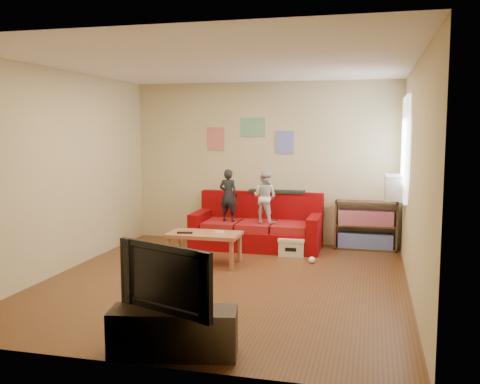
% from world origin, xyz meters
% --- Properties ---
extents(room_shell, '(4.52, 5.02, 2.72)m').
position_xyz_m(room_shell, '(0.00, 0.00, 1.35)').
color(room_shell, brown).
rests_on(room_shell, ground).
extents(sofa, '(2.06, 0.95, 0.91)m').
position_xyz_m(sofa, '(-0.01, 2.07, 0.30)').
color(sofa, '#850507').
rests_on(sofa, ground).
extents(child_a, '(0.33, 0.24, 0.85)m').
position_xyz_m(child_a, '(-0.47, 1.90, 0.86)').
color(child_a, black).
rests_on(child_a, sofa).
extents(child_b, '(0.49, 0.43, 0.83)m').
position_xyz_m(child_b, '(0.13, 1.90, 0.85)').
color(child_b, silver).
rests_on(child_b, sofa).
extents(coffee_table, '(1.02, 0.56, 0.46)m').
position_xyz_m(coffee_table, '(-0.51, 0.77, 0.39)').
color(coffee_table, '#AA6544').
rests_on(coffee_table, ground).
extents(remote, '(0.22, 0.09, 0.02)m').
position_xyz_m(remote, '(-0.76, 0.65, 0.47)').
color(remote, black).
rests_on(remote, coffee_table).
extents(game_controller, '(0.14, 0.07, 0.03)m').
position_xyz_m(game_controller, '(-0.31, 0.82, 0.47)').
color(game_controller, white).
rests_on(game_controller, coffee_table).
extents(bookshelf, '(0.97, 0.29, 0.78)m').
position_xyz_m(bookshelf, '(1.70, 2.30, 0.35)').
color(bookshelf, '#4C341D').
rests_on(bookshelf, ground).
extents(window, '(0.04, 1.08, 1.48)m').
position_xyz_m(window, '(2.22, 1.65, 1.64)').
color(window, white).
rests_on(window, room_shell).
extents(ac_unit, '(0.28, 0.55, 0.35)m').
position_xyz_m(ac_unit, '(2.10, 1.65, 1.08)').
color(ac_unit, '#B7B2A3').
rests_on(ac_unit, window).
extents(artwork_left, '(0.30, 0.01, 0.40)m').
position_xyz_m(artwork_left, '(-0.85, 2.48, 1.75)').
color(artwork_left, '#D87266').
rests_on(artwork_left, room_shell).
extents(artwork_center, '(0.42, 0.01, 0.32)m').
position_xyz_m(artwork_center, '(-0.20, 2.48, 1.95)').
color(artwork_center, '#72B27F').
rests_on(artwork_center, room_shell).
extents(artwork_right, '(0.30, 0.01, 0.38)m').
position_xyz_m(artwork_right, '(0.35, 2.48, 1.70)').
color(artwork_right, '#727FCC').
rests_on(artwork_right, room_shell).
extents(file_box, '(0.39, 0.30, 0.27)m').
position_xyz_m(file_box, '(0.62, 1.60, 0.14)').
color(file_box, beige).
rests_on(file_box, ground).
extents(tv_stand, '(1.13, 0.56, 0.40)m').
position_xyz_m(tv_stand, '(0.18, -2.25, 0.20)').
color(tv_stand, '#302518').
rests_on(tv_stand, ground).
extents(television, '(0.97, 0.50, 0.58)m').
position_xyz_m(television, '(0.18, -2.25, 0.69)').
color(television, black).
rests_on(television, tv_stand).
extents(tissue, '(0.09, 0.09, 0.09)m').
position_xyz_m(tissue, '(0.97, 1.19, 0.05)').
color(tissue, white).
rests_on(tissue, ground).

